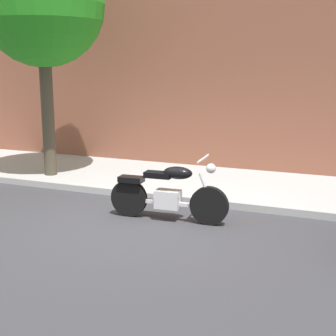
% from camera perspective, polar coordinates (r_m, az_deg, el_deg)
% --- Properties ---
extents(ground_plane, '(60.00, 60.00, 0.00)m').
position_cam_1_polar(ground_plane, '(8.36, -3.50, -6.78)').
color(ground_plane, '#38383D').
extents(sidewalk, '(24.04, 3.00, 0.14)m').
position_cam_1_polar(sidewalk, '(11.01, 3.23, -1.71)').
color(sidewalk, '#ADADAD').
rests_on(sidewalk, ground).
extents(motorcycle, '(2.17, 0.70, 1.17)m').
position_cam_1_polar(motorcycle, '(8.48, 0.00, -3.07)').
color(motorcycle, black).
rests_on(motorcycle, ground).
extents(street_tree, '(2.77, 2.77, 5.40)m').
position_cam_1_polar(street_tree, '(11.58, -14.67, 18.11)').
color(street_tree, '#484032').
rests_on(street_tree, ground).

